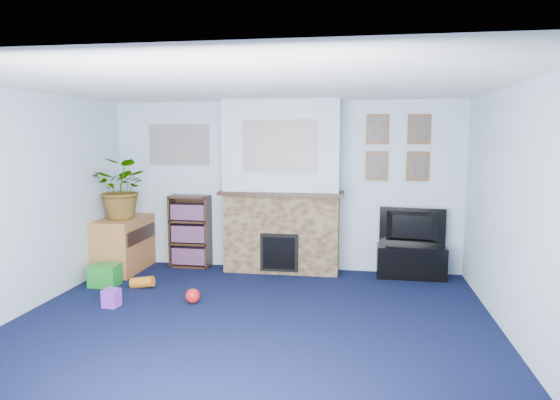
% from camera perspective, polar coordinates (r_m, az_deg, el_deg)
% --- Properties ---
extents(floor, '(5.00, 4.50, 0.01)m').
position_cam_1_polar(floor, '(5.26, -3.38, -14.03)').
color(floor, black).
rests_on(floor, ground).
extents(ceiling, '(5.00, 4.50, 0.01)m').
position_cam_1_polar(ceiling, '(4.92, -3.60, 12.98)').
color(ceiling, white).
rests_on(ceiling, wall_back).
extents(wall_back, '(5.00, 0.04, 2.40)m').
position_cam_1_polar(wall_back, '(7.14, 0.44, 1.62)').
color(wall_back, silver).
rests_on(wall_back, ground).
extents(wall_front, '(5.00, 0.04, 2.40)m').
position_cam_1_polar(wall_front, '(2.84, -13.50, -7.53)').
color(wall_front, silver).
rests_on(wall_front, ground).
extents(wall_left, '(0.04, 4.50, 2.40)m').
position_cam_1_polar(wall_left, '(6.01, -27.46, -0.32)').
color(wall_left, silver).
rests_on(wall_left, ground).
extents(wall_right, '(0.04, 4.50, 2.40)m').
position_cam_1_polar(wall_right, '(5.04, 25.49, -1.55)').
color(wall_right, silver).
rests_on(wall_right, ground).
extents(chimney_breast, '(1.72, 0.50, 2.40)m').
position_cam_1_polar(chimney_breast, '(6.95, 0.18, 1.32)').
color(chimney_breast, brown).
rests_on(chimney_breast, ground).
extents(collage_main, '(1.00, 0.03, 0.68)m').
position_cam_1_polar(collage_main, '(6.70, -0.10, 6.21)').
color(collage_main, gray).
rests_on(collage_main, chimney_breast).
extents(collage_left, '(0.90, 0.03, 0.58)m').
position_cam_1_polar(collage_left, '(7.49, -11.46, 6.19)').
color(collage_left, gray).
rests_on(collage_left, wall_back).
extents(portrait_tl, '(0.30, 0.03, 0.40)m').
position_cam_1_polar(portrait_tl, '(7.01, 11.08, 7.92)').
color(portrait_tl, brown).
rests_on(portrait_tl, wall_back).
extents(portrait_tr, '(0.30, 0.03, 0.40)m').
position_cam_1_polar(portrait_tr, '(7.05, 15.60, 7.79)').
color(portrait_tr, brown).
rests_on(portrait_tr, wall_back).
extents(portrait_bl, '(0.30, 0.03, 0.40)m').
position_cam_1_polar(portrait_bl, '(7.02, 10.98, 3.84)').
color(portrait_bl, brown).
rests_on(portrait_bl, wall_back).
extents(portrait_br, '(0.30, 0.03, 0.40)m').
position_cam_1_polar(portrait_br, '(7.06, 15.45, 3.73)').
color(portrait_br, brown).
rests_on(portrait_br, wall_back).
extents(tv_stand, '(0.91, 0.38, 0.43)m').
position_cam_1_polar(tv_stand, '(7.05, 14.73, -6.75)').
color(tv_stand, black).
rests_on(tv_stand, ground).
extents(television, '(0.89, 0.24, 0.51)m').
position_cam_1_polar(television, '(6.97, 14.84, -3.03)').
color(television, black).
rests_on(television, tv_stand).
extents(bookshelf, '(0.58, 0.28, 1.05)m').
position_cam_1_polar(bookshelf, '(7.44, -10.20, -3.71)').
color(bookshelf, black).
rests_on(bookshelf, ground).
extents(sideboard, '(0.54, 0.98, 0.76)m').
position_cam_1_polar(sideboard, '(7.48, -17.46, -5.05)').
color(sideboard, '#A96A36').
rests_on(sideboard, ground).
extents(potted_plant, '(0.80, 0.71, 0.86)m').
position_cam_1_polar(potted_plant, '(7.29, -17.53, 1.30)').
color(potted_plant, '#26661E').
rests_on(potted_plant, sideboard).
extents(mantel_clock, '(0.11, 0.06, 0.15)m').
position_cam_1_polar(mantel_clock, '(6.91, -0.57, 1.59)').
color(mantel_clock, gold).
rests_on(mantel_clock, chimney_breast).
extents(mantel_candle, '(0.04, 0.04, 0.14)m').
position_cam_1_polar(mantel_candle, '(6.85, 3.17, 1.61)').
color(mantel_candle, '#B2BFC6').
rests_on(mantel_candle, chimney_breast).
extents(mantel_teddy, '(0.13, 0.13, 0.13)m').
position_cam_1_polar(mantel_teddy, '(7.02, -4.84, 1.61)').
color(mantel_teddy, gray).
rests_on(mantel_teddy, chimney_breast).
extents(mantel_can, '(0.07, 0.07, 0.13)m').
position_cam_1_polar(mantel_can, '(6.82, 6.32, 1.39)').
color(mantel_can, purple).
rests_on(mantel_can, chimney_breast).
extents(green_crate, '(0.36, 0.29, 0.28)m').
position_cam_1_polar(green_crate, '(6.84, -19.40, -8.11)').
color(green_crate, '#198C26').
rests_on(green_crate, ground).
extents(toy_ball, '(0.17, 0.17, 0.17)m').
position_cam_1_polar(toy_ball, '(5.93, -9.94, -10.70)').
color(toy_ball, red).
rests_on(toy_ball, ground).
extents(toy_block, '(0.18, 0.18, 0.20)m').
position_cam_1_polar(toy_block, '(6.03, -18.71, -10.47)').
color(toy_block, purple).
rests_on(toy_block, ground).
extents(toy_tube, '(0.31, 0.14, 0.18)m').
position_cam_1_polar(toy_tube, '(6.64, -15.46, -9.05)').
color(toy_tube, orange).
rests_on(toy_tube, ground).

